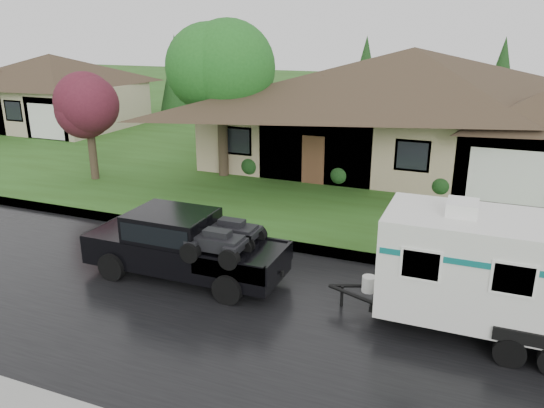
# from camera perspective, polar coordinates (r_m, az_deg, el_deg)

# --- Properties ---
(ground) EXTENTS (140.00, 140.00, 0.00)m
(ground) POSITION_cam_1_polar(r_m,az_deg,el_deg) (14.98, -1.75, -7.80)
(ground) COLOR #294C17
(ground) RESTS_ON ground
(road) EXTENTS (140.00, 8.00, 0.01)m
(road) POSITION_cam_1_polar(r_m,az_deg,el_deg) (13.39, -5.25, -11.27)
(road) COLOR black
(road) RESTS_ON ground
(curb) EXTENTS (140.00, 0.50, 0.15)m
(curb) POSITION_cam_1_polar(r_m,az_deg,el_deg) (16.85, 1.33, -4.43)
(curb) COLOR gray
(curb) RESTS_ON ground
(lawn) EXTENTS (140.00, 26.00, 0.15)m
(lawn) POSITION_cam_1_polar(r_m,az_deg,el_deg) (28.58, 10.46, 4.92)
(lawn) COLOR #294C17
(lawn) RESTS_ON ground
(house_main) EXTENTS (19.44, 10.80, 6.90)m
(house_main) POSITION_cam_1_polar(r_m,az_deg,el_deg) (26.48, 15.32, 11.26)
(house_main) COLOR tan
(house_main) RESTS_ON lawn
(house_far) EXTENTS (10.80, 8.64, 5.80)m
(house_far) POSITION_cam_1_polar(r_m,az_deg,el_deg) (39.32, -22.46, 11.81)
(house_far) COLOR tan
(house_far) RESTS_ON lawn
(tree_left_green) EXTENTS (4.19, 4.19, 6.94)m
(tree_left_green) POSITION_cam_1_polar(r_m,az_deg,el_deg) (23.79, -5.53, 14.40)
(tree_left_green) COLOR #382B1E
(tree_left_green) RESTS_ON lawn
(tree_red) EXTENTS (2.79, 2.79, 4.62)m
(tree_red) POSITION_cam_1_polar(r_m,az_deg,el_deg) (24.58, -19.21, 9.82)
(tree_red) COLOR #382B1E
(tree_red) RESTS_ON lawn
(shrub_row) EXTENTS (13.60, 1.00, 1.00)m
(shrub_row) POSITION_cam_1_polar(r_m,az_deg,el_deg) (22.66, 12.47, 2.74)
(shrub_row) COLOR #143814
(shrub_row) RESTS_ON lawn
(pickup_truck) EXTENTS (5.58, 2.12, 1.86)m
(pickup_truck) POSITION_cam_1_polar(r_m,az_deg,el_deg) (14.82, -9.73, -4.15)
(pickup_truck) COLOR black
(pickup_truck) RESTS_ON ground
(travel_trailer) EXTENTS (6.88, 2.42, 3.09)m
(travel_trailer) POSITION_cam_1_polar(r_m,az_deg,el_deg) (12.67, 26.74, -6.85)
(travel_trailer) COLOR silver
(travel_trailer) RESTS_ON ground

